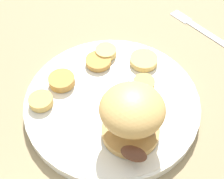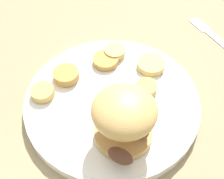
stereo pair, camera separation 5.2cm
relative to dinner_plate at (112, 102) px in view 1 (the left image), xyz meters
name	(u,v)px [view 1 (the left image)]	position (x,y,z in m)	size (l,w,h in m)	color
ground_plane	(112,106)	(0.00, 0.00, -0.01)	(4.00, 4.00, 0.00)	#937F5B
dinner_plate	(112,102)	(0.00, 0.00, 0.00)	(0.31, 0.31, 0.02)	white
sandwich	(132,115)	(0.06, 0.04, 0.06)	(0.11, 0.10, 0.09)	tan
potato_round_0	(144,60)	(-0.10, 0.05, 0.02)	(0.05, 0.05, 0.01)	#DBB766
potato_round_1	(62,81)	(-0.02, -0.10, 0.02)	(0.05, 0.05, 0.01)	#BC8942
potato_round_2	(98,61)	(-0.08, -0.04, 0.01)	(0.05, 0.05, 0.01)	#BC8942
potato_round_3	(41,101)	(0.03, -0.12, 0.02)	(0.04, 0.04, 0.01)	tan
potato_round_4	(106,52)	(-0.11, -0.03, 0.02)	(0.04, 0.04, 0.01)	#DBB766
potato_round_5	(144,83)	(-0.04, 0.05, 0.02)	(0.04, 0.04, 0.01)	tan
fork	(201,29)	(-0.24, 0.16, -0.01)	(0.13, 0.14, 0.00)	silver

